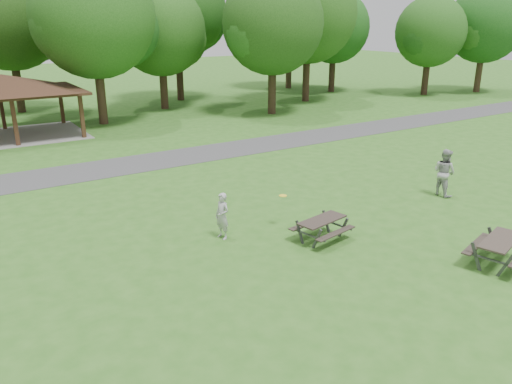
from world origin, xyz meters
name	(u,v)px	position (x,y,z in m)	size (l,w,h in m)	color
ground	(305,284)	(0.00, 0.00, 0.00)	(160.00, 160.00, 0.00)	#2E641C
asphalt_path	(130,165)	(0.00, 14.00, 0.01)	(120.00, 3.20, 0.02)	#3F3F42
pavilion	(3,86)	(-4.00, 24.00, 3.06)	(8.60, 7.01, 3.76)	#3B2615
tree_row_e	(95,20)	(2.10, 25.03, 6.78)	(8.40, 8.00, 11.02)	#312216
tree_row_f	(162,33)	(8.09, 28.53, 5.84)	(7.35, 7.00, 9.55)	#301E15
tree_row_g	(273,27)	(14.09, 22.03, 6.33)	(7.77, 7.40, 10.25)	black
tree_row_h	(309,17)	(20.10, 25.53, 7.03)	(8.61, 8.20, 11.37)	black
tree_row_i	(335,29)	(26.08, 29.03, 5.91)	(7.14, 6.80, 9.52)	black
tree_row_j	(431,34)	(32.08, 22.53, 5.56)	(6.72, 6.40, 8.96)	black
tree_deep_b	(9,18)	(-1.90, 33.03, 6.89)	(8.40, 8.00, 11.13)	black
tree_deep_c	(178,12)	(11.10, 32.03, 7.44)	(8.82, 8.40, 11.90)	black
tree_deep_d	(290,17)	(24.10, 33.53, 7.03)	(8.40, 8.00, 11.27)	#2F2115
tree_flank_right	(486,27)	(38.09, 21.03, 6.15)	(7.56, 7.20, 9.97)	#322216
picnic_table_middle	(322,224)	(2.24, 1.99, 0.55)	(1.95, 1.67, 0.75)	#2C2420
picnic_table_far	(500,245)	(5.48, -2.12, 0.61)	(2.25, 1.99, 0.83)	#322924
frisbee_in_flight	(283,196)	(1.84, 3.60, 1.13)	(0.34, 0.34, 0.02)	yellow
frisbee_thrower	(222,216)	(-0.39, 3.86, 0.78)	(0.57, 0.37, 1.55)	#A9A9AC
frisbee_catcher	(444,172)	(9.23, 2.74, 0.97)	(0.94, 0.73, 1.93)	#A3A3A5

